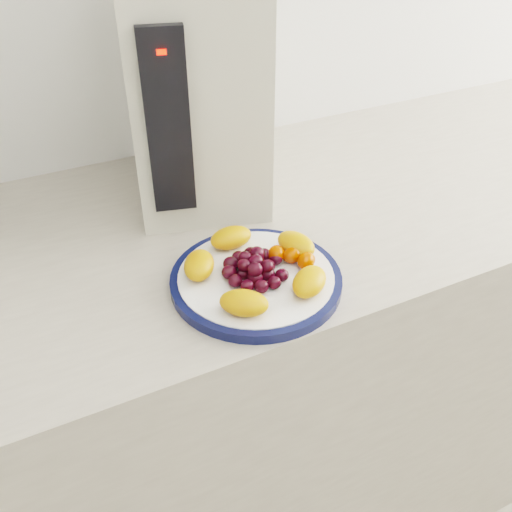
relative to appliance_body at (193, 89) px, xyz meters
name	(u,v)px	position (x,y,z in m)	size (l,w,h in m)	color
counter	(188,414)	(-0.10, -0.13, -0.63)	(3.50, 0.60, 0.90)	#ACA391
cabinet_face	(189,423)	(-0.10, -0.13, -0.66)	(3.48, 0.58, 0.84)	#947856
plate_rim	(256,280)	(-0.03, -0.30, -0.17)	(0.24, 0.24, 0.01)	#0D143D
plate_face	(256,280)	(-0.03, -0.30, -0.17)	(0.22, 0.22, 0.02)	white
appliance_body	(193,89)	(0.00, 0.00, 0.00)	(0.21, 0.29, 0.36)	beige
appliance_panel	(168,124)	(-0.09, -0.13, 0.01)	(0.06, 0.02, 0.27)	black
appliance_led	(161,52)	(-0.09, -0.14, 0.11)	(0.01, 0.01, 0.01)	#FF0C05
fruit_plate	(259,265)	(-0.03, -0.30, -0.15)	(0.21, 0.20, 0.03)	orange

